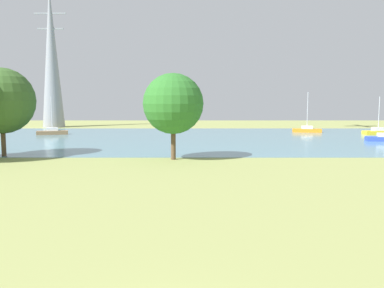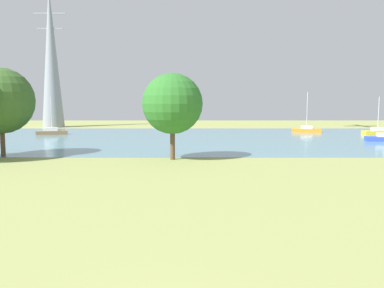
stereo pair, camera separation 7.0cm
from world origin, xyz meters
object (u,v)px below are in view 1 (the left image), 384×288
object	(u,v)px
tree_east_near	(0,101)
tree_mid_shore	(172,104)
sailboat_brown	(51,132)
electricity_pylon	(50,57)
sailboat_yellow	(376,132)
sailboat_orange	(305,130)
sailboat_blue	(383,138)

from	to	relation	value
tree_east_near	tree_mid_shore	size ratio (longest dim) A/B	1.09
sailboat_brown	electricity_pylon	size ratio (longest dim) A/B	0.21
sailboat_yellow	electricity_pylon	xyz separation A→B (m)	(-58.40, 18.11, 13.81)
sailboat_yellow	tree_east_near	distance (m)	54.69
sailboat_orange	tree_east_near	bearing A→B (deg)	-142.25
sailboat_orange	sailboat_brown	size ratio (longest dim) A/B	1.13
tree_east_near	tree_mid_shore	xyz separation A→B (m)	(16.67, -2.14, -0.27)
sailboat_brown	tree_east_near	world-z (taller)	tree_east_near
sailboat_orange	electricity_pylon	bearing A→B (deg)	164.14
sailboat_orange	electricity_pylon	size ratio (longest dim) A/B	0.24
electricity_pylon	sailboat_brown	bearing A→B (deg)	-71.69
tree_east_near	sailboat_orange	bearing A→B (deg)	37.75
sailboat_yellow	tree_east_near	xyz separation A→B (m)	(-48.33, -25.13, 4.95)
electricity_pylon	sailboat_orange	bearing A→B (deg)	-15.86
sailboat_yellow	tree_mid_shore	size ratio (longest dim) A/B	0.76
sailboat_yellow	sailboat_orange	bearing A→B (deg)	156.57
sailboat_orange	electricity_pylon	xyz separation A→B (m)	(-48.22, 13.70, 13.81)
sailboat_orange	tree_mid_shore	world-z (taller)	tree_mid_shore
tree_mid_shore	sailboat_yellow	bearing A→B (deg)	40.74
sailboat_brown	sailboat_yellow	xyz separation A→B (m)	(52.34, 0.20, -0.00)
sailboat_orange	tree_east_near	distance (m)	48.50
sailboat_blue	tree_east_near	distance (m)	46.80
sailboat_blue	sailboat_yellow	size ratio (longest dim) A/B	1.06
sailboat_yellow	tree_east_near	size ratio (longest dim) A/B	0.70
tree_east_near	sailboat_blue	bearing A→B (deg)	18.05
sailboat_brown	tree_mid_shore	xyz separation A→B (m)	(20.68, -27.07, 4.68)
sailboat_blue	sailboat_yellow	xyz separation A→B (m)	(4.08, 10.71, -0.00)
tree_mid_shore	electricity_pylon	bearing A→B (deg)	120.51
sailboat_blue	tree_mid_shore	size ratio (longest dim) A/B	0.81
sailboat_orange	tree_mid_shore	size ratio (longest dim) A/B	0.87
sailboat_blue	tree_east_near	size ratio (longest dim) A/B	0.74
sailboat_blue	electricity_pylon	world-z (taller)	electricity_pylon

